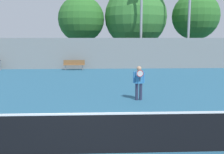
# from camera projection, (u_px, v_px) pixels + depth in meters

# --- Properties ---
(ground_plane) EXTENTS (100.00, 100.00, 0.00)m
(ground_plane) POSITION_uv_depth(u_px,v_px,m) (77.00, 154.00, 6.68)
(ground_plane) COLOR #285B7A
(tennis_net) EXTENTS (11.92, 0.09, 1.08)m
(tennis_net) POSITION_uv_depth(u_px,v_px,m) (76.00, 133.00, 6.60)
(tennis_net) COLOR black
(tennis_net) RESTS_ON ground_plane
(tennis_player) EXTENTS (0.55, 0.41, 1.60)m
(tennis_player) POSITION_uv_depth(u_px,v_px,m) (139.00, 81.00, 12.18)
(tennis_player) COLOR #282D47
(tennis_player) RESTS_ON ground_plane
(bench_courtside_far) EXTENTS (1.89, 0.40, 0.88)m
(bench_courtside_far) POSITION_uv_depth(u_px,v_px,m) (74.00, 64.00, 23.19)
(bench_courtside_far) COLOR brown
(bench_courtside_far) RESTS_ON ground_plane
(light_pole_far_right) EXTENTS (0.90, 0.60, 8.33)m
(light_pole_far_right) POSITION_uv_depth(u_px,v_px,m) (141.00, 13.00, 24.60)
(light_pole_far_right) COLOR #939399
(light_pole_far_right) RESTS_ON ground_plane
(back_fence) EXTENTS (30.48, 0.06, 2.81)m
(back_fence) POSITION_uv_depth(u_px,v_px,m) (94.00, 53.00, 23.91)
(back_fence) COLOR gray
(back_fence) RESTS_ON ground_plane
(tree_green_tall) EXTENTS (6.75, 6.75, 8.44)m
(tree_green_tall) POSITION_uv_depth(u_px,v_px,m) (136.00, 17.00, 28.65)
(tree_green_tall) COLOR brown
(tree_green_tall) RESTS_ON ground_plane
(tree_green_broad) EXTENTS (4.96, 4.96, 7.27)m
(tree_green_broad) POSITION_uv_depth(u_px,v_px,m) (81.00, 19.00, 28.20)
(tree_green_broad) COLOR brown
(tree_green_broad) RESTS_ON ground_plane
(tree_dark_dense) EXTENTS (5.23, 5.23, 7.80)m
(tree_dark_dense) POSITION_uv_depth(u_px,v_px,m) (196.00, 16.00, 29.26)
(tree_dark_dense) COLOR brown
(tree_dark_dense) RESTS_ON ground_plane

